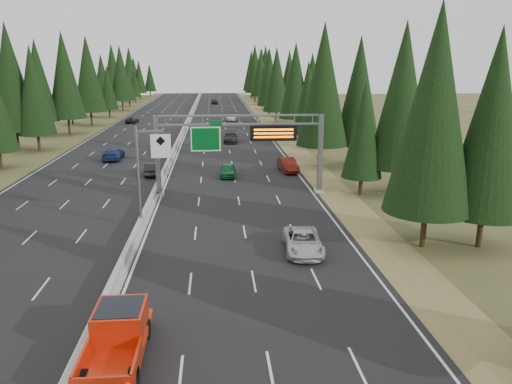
{
  "coord_description": "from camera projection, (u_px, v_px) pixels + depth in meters",
  "views": [
    {
      "loc": [
        5.87,
        -12.76,
        12.61
      ],
      "look_at": [
        8.59,
        20.0,
        4.12
      ],
      "focal_mm": 35.0,
      "sensor_mm": 36.0,
      "label": 1
    }
  ],
  "objects": [
    {
      "name": "road",
      "position": [
        183.0,
        134.0,
        92.18
      ],
      "size": [
        32.0,
        260.0,
        0.08
      ],
      "primitive_type": "cube",
      "color": "black",
      "rests_on": "ground"
    },
    {
      "name": "shoulder_right",
      "position": [
        278.0,
        133.0,
        93.61
      ],
      "size": [
        3.6,
        260.0,
        0.06
      ],
      "primitive_type": "cube",
      "color": "olive",
      "rests_on": "ground"
    },
    {
      "name": "shoulder_left",
      "position": [
        84.0,
        135.0,
        90.75
      ],
      "size": [
        3.6,
        260.0,
        0.06
      ],
      "primitive_type": "cube",
      "color": "#464922",
      "rests_on": "ground"
    },
    {
      "name": "median_barrier",
      "position": [
        183.0,
        132.0,
        92.08
      ],
      "size": [
        0.7,
        260.0,
        0.85
      ],
      "color": "#9B9B96",
      "rests_on": "road"
    },
    {
      "name": "sign_gantry",
      "position": [
        247.0,
        142.0,
        48.05
      ],
      "size": [
        16.75,
        0.98,
        7.8
      ],
      "color": "slate",
      "rests_on": "road"
    },
    {
      "name": "hov_sign_pole",
      "position": [
        146.0,
        170.0,
        37.95
      ],
      "size": [
        2.8,
        0.5,
        8.0
      ],
      "color": "slate",
      "rests_on": "road"
    },
    {
      "name": "tree_row_right",
      "position": [
        303.0,
        81.0,
        89.33
      ],
      "size": [
        11.98,
        241.05,
        18.93
      ],
      "color": "black",
      "rests_on": "ground"
    },
    {
      "name": "tree_row_left",
      "position": [
        29.0,
        84.0,
        75.48
      ],
      "size": [
        12.24,
        241.93,
        18.88
      ],
      "color": "black",
      "rests_on": "ground"
    },
    {
      "name": "silver_minivan",
      "position": [
        303.0,
        241.0,
        34.04
      ],
      "size": [
        2.76,
        5.48,
        1.49
      ],
      "primitive_type": "imported",
      "rotation": [
        0.0,
        0.0,
        -0.06
      ],
      "color": "#BBBABF",
      "rests_on": "road"
    },
    {
      "name": "red_pickup",
      "position": [
        119.0,
        331.0,
        21.82
      ],
      "size": [
        2.29,
        6.42,
        2.09
      ],
      "color": "black",
      "rests_on": "road"
    },
    {
      "name": "car_ahead_green",
      "position": [
        228.0,
        170.0,
        56.79
      ],
      "size": [
        1.88,
        4.36,
        1.47
      ],
      "primitive_type": "imported",
      "rotation": [
        0.0,
        0.0,
        -0.03
      ],
      "color": "#155F34",
      "rests_on": "road"
    },
    {
      "name": "car_ahead_dkred",
      "position": [
        288.0,
        165.0,
        59.36
      ],
      "size": [
        2.17,
        5.0,
        1.6
      ],
      "primitive_type": "imported",
      "rotation": [
        0.0,
        0.0,
        0.1
      ],
      "color": "#55120C",
      "rests_on": "road"
    },
    {
      "name": "car_ahead_dkgrey",
      "position": [
        231.0,
        137.0,
        81.63
      ],
      "size": [
        2.38,
        5.6,
        1.61
      ],
      "primitive_type": "imported",
      "rotation": [
        0.0,
        0.0,
        -0.02
      ],
      "color": "black",
      "rests_on": "road"
    },
    {
      "name": "car_ahead_white",
      "position": [
        231.0,
        118.0,
        112.45
      ],
      "size": [
        2.59,
        5.01,
        1.35
      ],
      "primitive_type": "imported",
      "rotation": [
        0.0,
        0.0,
        0.07
      ],
      "color": "silver",
      "rests_on": "road"
    },
    {
      "name": "car_ahead_far",
      "position": [
        214.0,
        102.0,
        158.24
      ],
      "size": [
        2.37,
        4.91,
        1.61
      ],
      "primitive_type": "imported",
      "rotation": [
        0.0,
        0.0,
        0.1
      ],
      "color": "black",
      "rests_on": "road"
    },
    {
      "name": "car_onc_near",
      "position": [
        151.0,
        169.0,
        57.55
      ],
      "size": [
        1.88,
        4.44,
        1.42
      ],
      "primitive_type": "imported",
      "rotation": [
        0.0,
        0.0,
        3.23
      ],
      "color": "black",
      "rests_on": "road"
    },
    {
      "name": "car_onc_blue",
      "position": [
        113.0,
        154.0,
        66.79
      ],
      "size": [
        2.36,
        5.7,
        1.65
      ],
      "primitive_type": "imported",
      "rotation": [
        0.0,
        0.0,
        3.15
      ],
      "color": "navy",
      "rests_on": "road"
    },
    {
      "name": "car_onc_white",
      "position": [
        164.0,
        147.0,
        71.97
      ],
      "size": [
        2.13,
        4.92,
        1.65
      ],
      "primitive_type": "imported",
      "rotation": [
        0.0,
        0.0,
        3.18
      ],
      "color": "silver",
      "rests_on": "road"
    },
    {
      "name": "car_onc_far",
      "position": [
        132.0,
        120.0,
        107.95
      ],
      "size": [
        2.56,
        4.75,
        1.27
      ],
      "primitive_type": "imported",
      "rotation": [
        0.0,
        0.0,
        3.04
      ],
      "color": "black",
      "rests_on": "road"
    }
  ]
}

